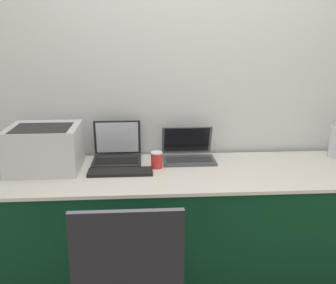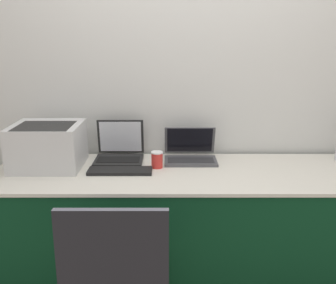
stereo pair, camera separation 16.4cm
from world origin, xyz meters
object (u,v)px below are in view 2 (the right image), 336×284
Objects in this scene: printer at (48,144)px; chair at (118,267)px; external_keyboard at (120,171)px; coffee_cup at (157,160)px; laptop_left at (119,151)px; laptop_right at (190,153)px.

printer is 0.49× the size of chair.
coffee_cup is (0.23, 0.09, 0.04)m from external_keyboard.
laptop_left is at bearing 147.18° from coffee_cup.
chair is at bearing -111.63° from laptop_right.
printer reaches higher than external_keyboard.
printer is 1.06m from chair.
chair is at bearing -84.12° from laptop_left.
laptop_left is 0.37× the size of chair.
laptop_right is at bearing 29.01° from external_keyboard.
external_keyboard is at bearing -150.99° from laptop_right.
chair is (0.10, -0.98, -0.26)m from laptop_left.
external_keyboard is (-0.45, -0.25, -0.04)m from laptop_right.
external_keyboard is 0.75m from chair.
external_keyboard is at bearing -157.63° from coffee_cup.
printer reaches higher than coffee_cup.
laptop_left is 0.31m from coffee_cup.
laptop_left is at bearing 18.45° from printer.
coffee_cup is at bearing -1.80° from printer.
printer is at bearing 178.20° from coffee_cup.
laptop_right is (0.92, 0.13, -0.10)m from printer.
laptop_right is at bearing 8.23° from printer.
laptop_right is 3.33× the size of coffee_cup.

